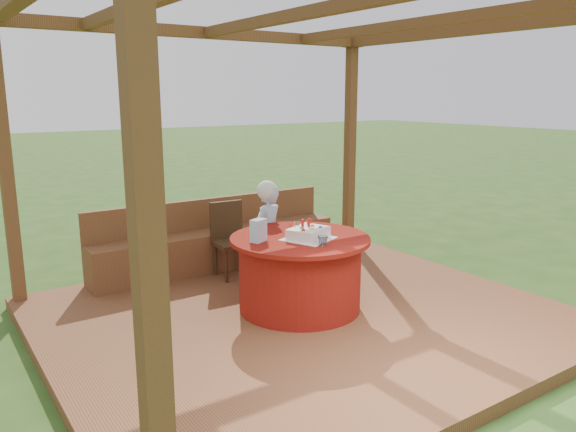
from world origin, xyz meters
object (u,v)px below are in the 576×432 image
(table, at_px, (300,272))
(birthday_cake, at_px, (308,233))
(chair, at_px, (230,237))
(bench, at_px, (218,245))
(elderly_woman, at_px, (267,233))
(drinking_glass, at_px, (323,241))
(gift_bag, at_px, (258,230))

(table, distance_m, birthday_cake, 0.41)
(chair, bearing_deg, birthday_cake, -86.83)
(table, bearing_deg, bench, 91.46)
(chair, bearing_deg, elderly_woman, -74.83)
(chair, xyz_separation_m, birthday_cake, (0.08, -1.37, 0.31))
(birthday_cake, xyz_separation_m, drinking_glass, (-0.03, -0.25, -0.01))
(table, relative_size, drinking_glass, 14.24)
(elderly_woman, distance_m, drinking_glass, 1.09)
(table, xyz_separation_m, birthday_cake, (0.02, -0.11, 0.40))
(bench, height_order, drinking_glass, bench)
(bench, bearing_deg, gift_bag, -103.40)
(bench, xyz_separation_m, elderly_woman, (0.13, -0.89, 0.32))
(bench, distance_m, elderly_woman, 0.96)
(bench, relative_size, elderly_woman, 2.65)
(bench, xyz_separation_m, drinking_glass, (0.03, -1.96, 0.48))
(chair, height_order, birthday_cake, birthday_cake)
(table, bearing_deg, drinking_glass, -91.58)
(drinking_glass, bearing_deg, birthday_cake, 84.13)
(bench, bearing_deg, elderly_woman, -81.79)
(elderly_woman, bearing_deg, table, -97.06)
(table, height_order, gift_bag, gift_bag)
(chair, bearing_deg, gift_bag, -106.28)
(drinking_glass, bearing_deg, elderly_woman, 84.77)
(table, height_order, elderly_woman, elderly_woman)
(table, xyz_separation_m, drinking_glass, (-0.01, -0.36, 0.39))
(table, distance_m, elderly_woman, 0.75)
(elderly_woman, distance_m, gift_bag, 0.84)
(elderly_woman, height_order, gift_bag, elderly_woman)
(table, xyz_separation_m, gift_bag, (-0.41, 0.07, 0.45))
(table, relative_size, chair, 1.57)
(chair, bearing_deg, drinking_glass, -88.22)
(table, relative_size, birthday_cake, 2.52)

